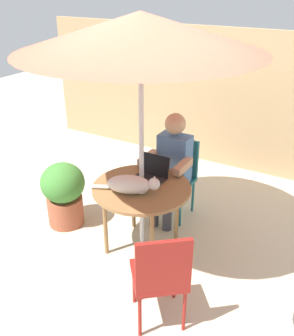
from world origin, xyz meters
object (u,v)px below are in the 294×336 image
patio_umbrella (141,32)px  patio_table (142,192)px  chair_occupied (177,172)px  laptop (152,172)px  person_seated (171,163)px  cat (132,185)px  potted_plant_by_chair (64,192)px  chair_empty (161,274)px

patio_umbrella → patio_table: bearing=0.0°
chair_occupied → laptop: 0.63m
chair_occupied → patio_table: bearing=-90.0°
person_seated → cat: size_ratio=1.95×
person_seated → cat: bearing=-91.4°
patio_umbrella → laptop: patio_umbrella is taller
cat → person_seated: bearing=88.6°
chair_occupied → laptop: size_ratio=2.93×
potted_plant_by_chair → chair_empty: bearing=-24.4°
patio_table → chair_empty: bearing=-51.1°
patio_umbrella → chair_empty: (0.61, -0.76, -1.56)m
laptop → patio_umbrella: bearing=-88.6°
chair_empty → laptop: bearing=122.6°
chair_occupied → person_seated: 0.23m
person_seated → patio_table: bearing=-90.0°
chair_empty → person_seated: bearing=113.9°
patio_table → cat: bearing=-97.5°
person_seated → potted_plant_by_chair: (-0.95, -0.67, -0.29)m
person_seated → chair_empty: bearing=-66.1°
chair_empty → cat: (-0.63, 0.61, 0.27)m
patio_table → laptop: size_ratio=3.10×
person_seated → laptop: (-0.01, -0.41, 0.08)m
patio_table → person_seated: person_seated is taller
patio_umbrella → chair_occupied: (0.00, 0.78, -1.56)m
chair_occupied → cat: (-0.02, -0.92, 0.27)m
chair_empty → cat: bearing=135.8°
laptop → person_seated: bearing=89.3°
patio_umbrella → cat: 1.30m
chair_occupied → cat: chair_occupied is taller
chair_empty → chair_occupied: bearing=111.7°
patio_umbrella → chair_empty: patio_umbrella is taller
patio_umbrella → chair_empty: bearing=-51.1°
chair_occupied → chair_empty: 1.65m
patio_table → laptop: bearing=91.4°
cat → potted_plant_by_chair: bearing=174.1°
patio_umbrella → potted_plant_by_chair: size_ratio=3.10×
chair_occupied → person_seated: bearing=-90.0°
chair_empty → laptop: size_ratio=2.93×
potted_plant_by_chair → patio_table: bearing=2.9°
patio_table → cat: cat is taller
patio_table → potted_plant_by_chair: bearing=-177.1°
person_seated → cat: (-0.02, -0.76, 0.10)m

